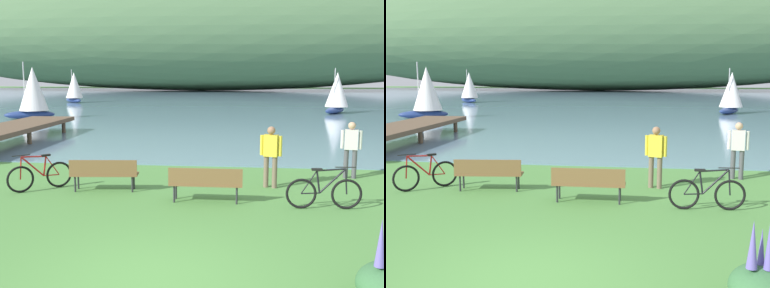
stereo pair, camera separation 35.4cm
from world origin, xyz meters
TOP-DOWN VIEW (x-y plane):
  - ground_plane at (0.00, 0.00)m, footprint 200.00×200.00m
  - bay_water at (0.00, 48.91)m, footprint 180.00×80.00m
  - distant_hillside at (-6.09, 77.60)m, footprint 117.89×28.00m
  - park_bench_near_camera at (-2.33, 5.29)m, footprint 1.84×0.65m
  - park_bench_further_along at (0.47, 4.50)m, footprint 1.80×0.49m
  - bicycle_leaning_near_bench at (-4.10, 5.25)m, footprint 1.36×1.22m
  - bicycle_beside_path at (3.26, 4.24)m, footprint 1.77×0.16m
  - person_at_shoreline at (4.60, 7.62)m, footprint 0.60×0.30m
  - person_on_the_grass at (2.13, 6.19)m, footprint 0.59×0.32m
  - echium_bush_closest_to_camera at (3.41, -0.40)m, footprint 1.03×1.03m
  - sailboat_nearest_to_shore at (8.65, 30.58)m, footprint 2.55×2.94m
  - sailboat_toward_hillside at (-16.43, 41.26)m, footprint 2.84×2.77m
  - sailboat_far_off at (-12.93, 23.89)m, footprint 3.40×2.57m
  - pier_dock at (-9.00, 12.91)m, footprint 2.40×10.00m

SIDE VIEW (x-z plane):
  - ground_plane at x=0.00m, z-range 0.00..0.00m
  - bay_water at x=0.00m, z-range 0.00..0.04m
  - echium_bush_closest_to_camera at x=3.41m, z-range -0.36..1.09m
  - bicycle_leaning_near_bench at x=-4.10m, z-range -0.11..0.90m
  - bicycle_beside_path at x=3.26m, z-range -0.11..0.90m
  - park_bench_near_camera at x=-2.33m, z-range 0.08..0.96m
  - park_bench_further_along at x=0.47m, z-range 0.08..0.96m
  - pier_dock at x=-9.00m, z-range 0.29..1.09m
  - person_at_shoreline at x=4.60m, z-range 0.12..1.83m
  - person_on_the_grass at x=2.13m, z-range 0.12..1.83m
  - sailboat_nearest_to_shore at x=8.65m, z-range -0.06..3.43m
  - sailboat_toward_hillside at x=-16.43m, z-range -0.06..3.45m
  - sailboat_far_off at x=-12.93m, z-range -0.07..3.80m
  - distant_hillside at x=-6.09m, z-range 0.04..20.42m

